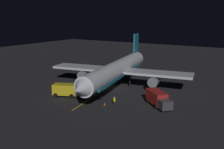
{
  "coord_description": "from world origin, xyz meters",
  "views": [
    {
      "loc": [
        -27.74,
        46.18,
        15.44
      ],
      "look_at": [
        0.0,
        2.0,
        3.5
      ],
      "focal_mm": 40.92,
      "sensor_mm": 36.0,
      "label": 1
    }
  ],
  "objects_px": {
    "airliner": "(118,70)",
    "traffic_cone_near_left": "(105,104)",
    "traffic_cone_near_right": "(94,96)",
    "ground_crew_worker": "(114,101)",
    "baggage_truck": "(68,90)",
    "catering_truck": "(158,99)"
  },
  "relations": [
    {
      "from": "ground_crew_worker",
      "to": "airliner",
      "type": "bearing_deg",
      "value": -62.03
    },
    {
      "from": "traffic_cone_near_left",
      "to": "traffic_cone_near_right",
      "type": "height_order",
      "value": "same"
    },
    {
      "from": "airliner",
      "to": "catering_truck",
      "type": "xyz_separation_m",
      "value": [
        -12.06,
        6.53,
        -2.74
      ]
    },
    {
      "from": "airliner",
      "to": "traffic_cone_near_left",
      "type": "relative_size",
      "value": 67.55
    },
    {
      "from": "airliner",
      "to": "catering_truck",
      "type": "bearing_deg",
      "value": 151.59
    },
    {
      "from": "ground_crew_worker",
      "to": "traffic_cone_near_left",
      "type": "height_order",
      "value": "ground_crew_worker"
    },
    {
      "from": "airliner",
      "to": "catering_truck",
      "type": "height_order",
      "value": "airliner"
    },
    {
      "from": "baggage_truck",
      "to": "catering_truck",
      "type": "bearing_deg",
      "value": -166.02
    },
    {
      "from": "baggage_truck",
      "to": "ground_crew_worker",
      "type": "bearing_deg",
      "value": -178.59
    },
    {
      "from": "airliner",
      "to": "ground_crew_worker",
      "type": "height_order",
      "value": "airliner"
    },
    {
      "from": "airliner",
      "to": "ground_crew_worker",
      "type": "bearing_deg",
      "value": 117.97
    },
    {
      "from": "catering_truck",
      "to": "traffic_cone_near_left",
      "type": "relative_size",
      "value": 11.4
    },
    {
      "from": "baggage_truck",
      "to": "catering_truck",
      "type": "distance_m",
      "value": 17.53
    },
    {
      "from": "airliner",
      "to": "traffic_cone_near_left",
      "type": "bearing_deg",
      "value": 109.43
    },
    {
      "from": "catering_truck",
      "to": "ground_crew_worker",
      "type": "relative_size",
      "value": 3.6
    },
    {
      "from": "traffic_cone_near_right",
      "to": "ground_crew_worker",
      "type": "bearing_deg",
      "value": 159.26
    },
    {
      "from": "airliner",
      "to": "traffic_cone_near_right",
      "type": "bearing_deg",
      "value": 85.74
    },
    {
      "from": "airliner",
      "to": "traffic_cone_near_right",
      "type": "height_order",
      "value": "airliner"
    },
    {
      "from": "baggage_truck",
      "to": "ground_crew_worker",
      "type": "height_order",
      "value": "baggage_truck"
    },
    {
      "from": "ground_crew_worker",
      "to": "traffic_cone_near_left",
      "type": "distance_m",
      "value": 1.88
    },
    {
      "from": "baggage_truck",
      "to": "traffic_cone_near_right",
      "type": "bearing_deg",
      "value": -149.07
    },
    {
      "from": "baggage_truck",
      "to": "traffic_cone_near_left",
      "type": "height_order",
      "value": "baggage_truck"
    }
  ]
}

